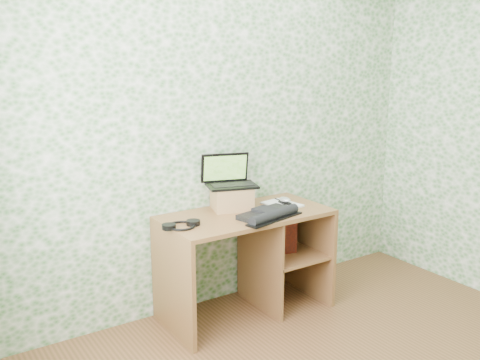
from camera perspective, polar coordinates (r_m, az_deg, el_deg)
wall_back at (r=3.90m, az=-1.88°, el=5.32°), size 3.50×0.00×3.50m
wall_left at (r=1.65m, az=-22.51°, el=-6.65°), size 0.00×3.50×3.50m
desk at (r=3.91m, az=1.36°, el=-7.04°), size 1.20×0.60×0.75m
riser at (r=3.84m, az=-0.88°, el=-1.92°), size 0.33×0.30×0.16m
laptop at (r=3.84m, az=-1.18°, el=0.18°), size 0.40×0.34×0.23m
keyboard at (r=3.66m, az=3.11°, el=-3.65°), size 0.49×0.34×0.07m
headphones at (r=3.48m, az=-6.29°, el=-4.82°), size 0.26×0.20×0.03m
notepad at (r=3.96m, az=4.52°, el=-2.61°), size 0.23×0.30×0.01m
mouse at (r=3.96m, az=4.81°, el=-2.25°), size 0.08×0.11×0.04m
pen at (r=4.03m, az=4.29°, el=-2.17°), size 0.01×0.13×0.01m
red_box at (r=3.99m, az=4.19°, el=-5.70°), size 0.27×0.14×0.31m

